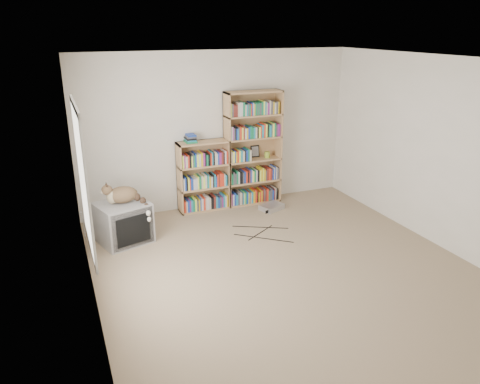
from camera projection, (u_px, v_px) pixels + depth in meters
name	position (u px, v px, depth m)	size (l,w,h in m)	color
floor	(287.00, 271.00, 5.75)	(4.50, 5.00, 0.01)	#9C8469
wall_back	(218.00, 131.00, 7.51)	(4.50, 0.02, 2.50)	silver
wall_front	(466.00, 277.00, 3.15)	(4.50, 0.02, 2.50)	silver
wall_left	(85.00, 200.00, 4.53)	(0.02, 5.00, 2.50)	silver
wall_right	(443.00, 154.00, 6.12)	(0.02, 5.00, 2.50)	silver
ceiling	(295.00, 60.00, 4.91)	(4.50, 5.00, 0.02)	white
window	(83.00, 179.00, 4.66)	(0.02, 1.22, 1.52)	white
crt_tv	(123.00, 222.00, 6.45)	(0.79, 0.75, 0.57)	#949496
cat	(126.00, 197.00, 6.34)	(0.61, 0.44, 0.49)	#3A2817
bookcase_tall	(253.00, 151.00, 7.70)	(0.94, 0.30, 1.87)	tan
bookcase_short	(203.00, 179.00, 7.52)	(0.82, 0.30, 1.13)	tan
book_stack	(191.00, 138.00, 7.25)	(0.18, 0.23, 0.12)	red
green_mug	(267.00, 154.00, 7.80)	(0.09, 0.09, 0.10)	#90AF32
framed_print	(255.00, 151.00, 7.81)	(0.15, 0.01, 0.20)	black
dvd_player	(272.00, 207.00, 7.65)	(0.37, 0.26, 0.08)	#BABABF
wall_outlet	(82.00, 216.00, 6.55)	(0.01, 0.08, 0.13)	silver
floor_cables	(264.00, 229.00, 6.90)	(1.20, 0.70, 0.01)	black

